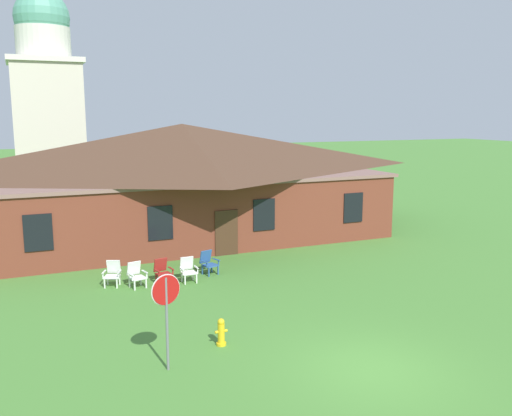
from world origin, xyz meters
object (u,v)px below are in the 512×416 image
object	(u,v)px
lawn_chair_by_porch	(113,273)
lawn_chair_middle	(188,269)
stop_sign	(166,302)
lawn_chair_near_door	(136,274)
fire_hydrant	(221,333)
lawn_chair_left_end	(163,271)
lawn_chair_right_end	(208,262)

from	to	relation	value
lawn_chair_by_porch	lawn_chair_middle	distance (m)	2.84
stop_sign	lawn_chair_by_porch	size ratio (longest dim) A/B	2.63
lawn_chair_by_porch	lawn_chair_middle	world-z (taller)	same
lawn_chair_near_door	fire_hydrant	xyz separation A→B (m)	(1.15, -6.22, -0.12)
lawn_chair_near_door	lawn_chair_by_porch	bearing A→B (deg)	145.48
stop_sign	lawn_chair_left_end	distance (m)	7.45
lawn_chair_left_end	lawn_chair_right_end	world-z (taller)	same
lawn_chair_middle	lawn_chair_left_end	bearing A→B (deg)	169.52
lawn_chair_left_end	lawn_chair_middle	xyz separation A→B (m)	(0.96, -0.18, 0.00)
stop_sign	lawn_chair_by_porch	world-z (taller)	stop_sign
lawn_chair_left_end	lawn_chair_by_porch	bearing A→B (deg)	165.45
lawn_chair_middle	stop_sign	bearing A→B (deg)	-110.33
lawn_chair_by_porch	lawn_chair_right_end	size ratio (longest dim) A/B	1.00
stop_sign	lawn_chair_middle	world-z (taller)	stop_sign
stop_sign	lawn_chair_by_porch	bearing A→B (deg)	91.32
lawn_chair_right_end	lawn_chair_middle	bearing A→B (deg)	-147.57
lawn_chair_near_door	lawn_chair_left_end	distance (m)	1.03
lawn_chair_by_porch	lawn_chair_middle	size ratio (longest dim) A/B	1.00
lawn_chair_middle	fire_hydrant	bearing A→B (deg)	-97.79
lawn_chair_by_porch	lawn_chair_left_end	xyz separation A→B (m)	(1.80, -0.47, 0.00)
stop_sign	lawn_chair_right_end	xyz separation A→B (m)	(3.64, 7.65, -1.30)
lawn_chair_by_porch	lawn_chair_near_door	bearing A→B (deg)	-34.52
lawn_chair_middle	fire_hydrant	distance (m)	6.16
stop_sign	lawn_chair_near_door	xyz separation A→B (m)	(0.60, 7.09, -1.30)
lawn_chair_by_porch	lawn_chair_near_door	distance (m)	0.94
lawn_chair_by_porch	lawn_chair_right_end	world-z (taller)	same
lawn_chair_near_door	lawn_chair_right_end	bearing A→B (deg)	10.35
lawn_chair_by_porch	lawn_chair_middle	bearing A→B (deg)	-13.15
lawn_chair_by_porch	lawn_chair_near_door	world-z (taller)	same
lawn_chair_left_end	fire_hydrant	size ratio (longest dim) A/B	1.21
lawn_chair_near_door	lawn_chair_left_end	xyz separation A→B (m)	(1.03, 0.07, 0.00)
lawn_chair_right_end	fire_hydrant	xyz separation A→B (m)	(-1.89, -6.77, -0.12)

